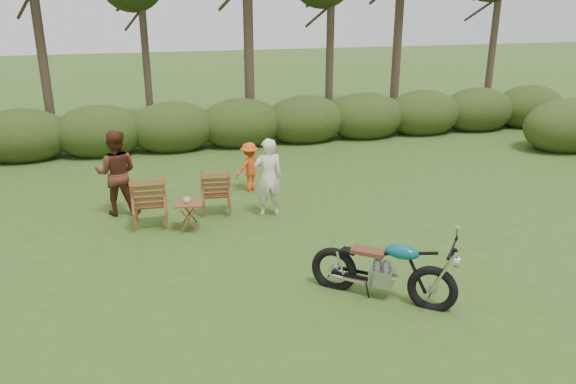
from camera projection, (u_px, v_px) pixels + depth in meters
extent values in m
plane|color=#314F1A|center=(350.00, 285.00, 8.68)|extent=(80.00, 80.00, 0.00)
cylinder|color=#3A2B20|center=(37.00, 19.00, 16.22)|extent=(0.28, 0.28, 7.20)
cylinder|color=#3A2B20|center=(144.00, 31.00, 18.12)|extent=(0.24, 0.24, 6.30)
cylinder|color=#3A2B20|center=(248.00, 10.00, 16.64)|extent=(0.30, 0.30, 7.65)
cylinder|color=#3A2B20|center=(330.00, 27.00, 18.59)|extent=(0.26, 0.26, 6.48)
cylinder|color=#3A2B20|center=(400.00, 4.00, 20.10)|extent=(0.32, 0.32, 7.92)
cylinder|color=#3A2B20|center=(496.00, 21.00, 18.90)|extent=(0.24, 0.24, 6.84)
ellipsoid|color=#203513|center=(22.00, 137.00, 15.17)|extent=(2.52, 1.68, 1.51)
ellipsoid|color=#203513|center=(100.00, 132.00, 15.67)|extent=(2.52, 1.68, 1.51)
ellipsoid|color=#203513|center=(172.00, 128.00, 16.16)|extent=(2.52, 1.68, 1.51)
ellipsoid|color=#203513|center=(241.00, 124.00, 16.66)|extent=(2.52, 1.68, 1.51)
ellipsoid|color=#203513|center=(305.00, 120.00, 17.16)|extent=(2.52, 1.68, 1.51)
ellipsoid|color=#203513|center=(366.00, 117.00, 17.66)|extent=(2.52, 1.68, 1.51)
ellipsoid|color=#203513|center=(423.00, 113.00, 18.16)|extent=(2.52, 1.68, 1.51)
ellipsoid|color=#203513|center=(477.00, 110.00, 18.66)|extent=(2.52, 1.68, 1.51)
ellipsoid|color=#203513|center=(529.00, 107.00, 19.16)|extent=(2.52, 1.68, 1.51)
ellipsoid|color=#203513|center=(567.00, 126.00, 16.16)|extent=(2.70, 1.80, 1.62)
imported|color=beige|center=(187.00, 200.00, 10.51)|extent=(0.15, 0.15, 0.11)
imported|color=beige|center=(269.00, 215.00, 11.45)|extent=(0.59, 0.40, 1.60)
imported|color=#4C2515|center=(121.00, 213.00, 11.53)|extent=(0.94, 0.78, 1.74)
imported|color=#E04715|center=(250.00, 190.00, 12.90)|extent=(0.83, 0.69, 1.12)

